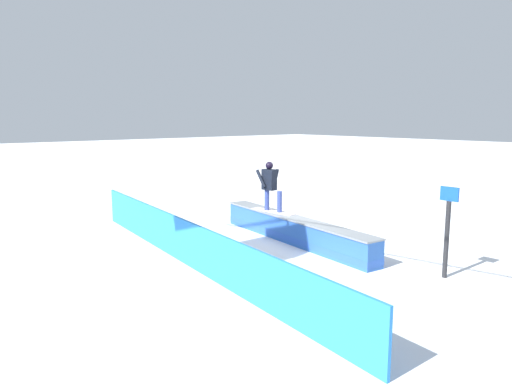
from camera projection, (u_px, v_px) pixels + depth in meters
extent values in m
plane|color=white|center=(294.00, 242.00, 13.02)|extent=(120.00, 120.00, 0.00)
cube|color=blue|center=(294.00, 231.00, 12.96)|extent=(5.95, 1.20, 0.66)
cube|color=blue|center=(294.00, 236.00, 12.99)|extent=(5.96, 1.21, 0.16)
cube|color=gray|center=(294.00, 218.00, 12.91)|extent=(5.95, 1.26, 0.04)
cube|color=silver|center=(273.00, 211.00, 13.71)|extent=(1.53, 0.44, 0.01)
cylinder|color=#384995|center=(267.00, 200.00, 13.83)|extent=(0.15, 0.15, 0.61)
cylinder|color=#384995|center=(280.00, 202.00, 13.49)|extent=(0.15, 0.15, 0.61)
cube|color=black|center=(269.00, 180.00, 13.67)|extent=(0.42, 0.28, 0.60)
sphere|color=black|center=(269.00, 165.00, 13.61)|extent=(0.22, 0.22, 0.22)
cylinder|color=black|center=(261.00, 179.00, 13.68)|extent=(0.38, 0.13, 0.51)
cylinder|color=black|center=(276.00, 178.00, 13.72)|extent=(0.24, 0.11, 0.55)
cube|color=#2A87E9|center=(190.00, 244.00, 10.82)|extent=(11.57, 1.39, 1.05)
cylinder|color=#262628|center=(447.00, 240.00, 10.03)|extent=(0.10, 0.10, 1.66)
cube|color=blue|center=(450.00, 194.00, 9.88)|extent=(0.40, 0.04, 0.30)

